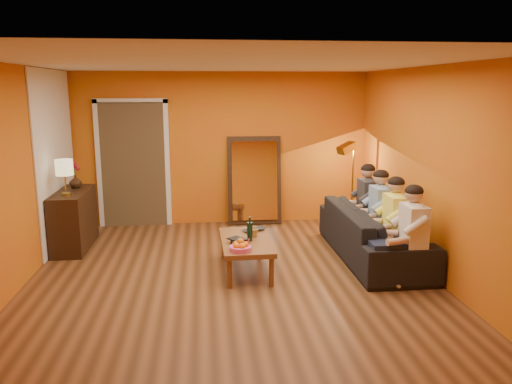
{
  "coord_description": "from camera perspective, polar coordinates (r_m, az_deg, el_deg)",
  "views": [
    {
      "loc": [
        -0.32,
        -5.8,
        2.32
      ],
      "look_at": [
        0.35,
        0.5,
        1.0
      ],
      "focal_mm": 35.0,
      "sensor_mm": 36.0,
      "label": 1
    }
  ],
  "objects": [
    {
      "name": "room_shell",
      "position": [
        6.27,
        -3.06,
        2.38
      ],
      "size": [
        5.0,
        5.5,
        2.6
      ],
      "color": "brown",
      "rests_on": "ground"
    },
    {
      "name": "white_accent",
      "position": [
        7.92,
        -21.91,
        3.51
      ],
      "size": [
        0.02,
        1.9,
        2.58
      ],
      "primitive_type": "cube",
      "color": "white",
      "rests_on": "wall_left"
    },
    {
      "name": "doorway_recess",
      "position": [
        8.81,
        -13.73,
        3.13
      ],
      "size": [
        1.06,
        0.3,
        2.1
      ],
      "primitive_type": "cube",
      "color": "#3F2D19",
      "rests_on": "floor"
    },
    {
      "name": "door_jamb_left",
      "position": [
        8.78,
        -17.52,
        2.9
      ],
      "size": [
        0.08,
        0.06,
        2.2
      ],
      "primitive_type": "cube",
      "color": "white",
      "rests_on": "wall_back"
    },
    {
      "name": "door_jamb_right",
      "position": [
        8.63,
        -10.07,
        3.11
      ],
      "size": [
        0.08,
        0.06,
        2.2
      ],
      "primitive_type": "cube",
      "color": "white",
      "rests_on": "wall_back"
    },
    {
      "name": "door_header",
      "position": [
        8.6,
        -14.18,
        10.07
      ],
      "size": [
        1.22,
        0.06,
        0.08
      ],
      "primitive_type": "cube",
      "color": "white",
      "rests_on": "wall_back"
    },
    {
      "name": "mirror_frame",
      "position": [
        8.62,
        -0.18,
        1.33
      ],
      "size": [
        0.92,
        0.27,
        1.51
      ],
      "primitive_type": "cube",
      "rotation": [
        -0.14,
        0.0,
        0.0
      ],
      "color": "#301E10",
      "rests_on": "floor"
    },
    {
      "name": "mirror_glass",
      "position": [
        8.58,
        -0.15,
        1.28
      ],
      "size": [
        0.78,
        0.21,
        1.35
      ],
      "primitive_type": "cube",
      "rotation": [
        -0.14,
        0.0,
        0.0
      ],
      "color": "white",
      "rests_on": "mirror_frame"
    },
    {
      "name": "sideboard",
      "position": [
        7.83,
        -20.09,
        -2.97
      ],
      "size": [
        0.44,
        1.18,
        0.85
      ],
      "primitive_type": "cube",
      "color": "#301E10",
      "rests_on": "floor"
    },
    {
      "name": "table_lamp",
      "position": [
        7.41,
        -21.0,
        1.54
      ],
      "size": [
        0.24,
        0.24,
        0.51
      ],
      "primitive_type": null,
      "color": "beige",
      "rests_on": "sideboard"
    },
    {
      "name": "sofa",
      "position": [
        7.13,
        13.22,
        -4.58
      ],
      "size": [
        2.41,
        0.94,
        0.7
      ],
      "primitive_type": "imported",
      "rotation": [
        0.0,
        0.0,
        1.57
      ],
      "color": "black",
      "rests_on": "floor"
    },
    {
      "name": "coffee_table",
      "position": [
        6.48,
        -1.19,
        -7.24
      ],
      "size": [
        0.64,
        1.23,
        0.42
      ],
      "primitive_type": null,
      "rotation": [
        0.0,
        0.0,
        0.02
      ],
      "color": "brown",
      "rests_on": "floor"
    },
    {
      "name": "floor_lamp",
      "position": [
        8.32,
        10.96,
        0.45
      ],
      "size": [
        0.37,
        0.34,
        1.44
      ],
      "primitive_type": null,
      "rotation": [
        0.0,
        0.0,
        0.42
      ],
      "color": "#B19633",
      "rests_on": "floor"
    },
    {
      "name": "dog",
      "position": [
        6.25,
        15.17,
        -7.48
      ],
      "size": [
        0.4,
        0.56,
        0.61
      ],
      "primitive_type": null,
      "rotation": [
        0.0,
        0.0,
        -0.15
      ],
      "color": "#935E42",
      "rests_on": "floor"
    },
    {
      "name": "person_far_left",
      "position": [
        6.21,
        17.49,
        -4.77
      ],
      "size": [
        0.7,
        0.44,
        1.22
      ],
      "primitive_type": null,
      "color": "beige",
      "rests_on": "sofa"
    },
    {
      "name": "person_mid_left",
      "position": [
        6.7,
        15.63,
        -3.47
      ],
      "size": [
        0.7,
        0.44,
        1.22
      ],
      "primitive_type": null,
      "color": "#FFFA54",
      "rests_on": "sofa"
    },
    {
      "name": "person_mid_right",
      "position": [
        7.2,
        14.03,
        -2.34
      ],
      "size": [
        0.7,
        0.44,
        1.22
      ],
      "primitive_type": null,
      "color": "#82A1CA",
      "rests_on": "sofa"
    },
    {
      "name": "person_far_right",
      "position": [
        7.7,
        12.65,
        -1.36
      ],
      "size": [
        0.7,
        0.44,
        1.22
      ],
      "primitive_type": null,
      "color": "#2F2F33",
      "rests_on": "sofa"
    },
    {
      "name": "fruit_bowl",
      "position": [
        5.96,
        -1.79,
        -6.03
      ],
      "size": [
        0.26,
        0.26,
        0.16
      ],
      "primitive_type": null,
      "color": "#E8528E",
      "rests_on": "coffee_table"
    },
    {
      "name": "wine_bottle",
      "position": [
        6.33,
        -0.71,
        -4.24
      ],
      "size": [
        0.07,
        0.07,
        0.31
      ],
      "primitive_type": "cylinder",
      "color": "black",
      "rests_on": "coffee_table"
    },
    {
      "name": "tumbler",
      "position": [
        6.53,
        -0.24,
        -4.7
      ],
      "size": [
        0.13,
        0.13,
        0.1
      ],
      "primitive_type": "imported",
      "rotation": [
        0.0,
        0.0,
        0.22
      ],
      "color": "#B27F3F",
      "rests_on": "coffee_table"
    },
    {
      "name": "laptop",
      "position": [
        6.76,
        0.07,
        -4.43
      ],
      "size": [
        0.42,
        0.37,
        0.03
      ],
      "primitive_type": "imported",
      "rotation": [
        0.0,
        0.0,
        0.51
      ],
      "color": "black",
      "rests_on": "coffee_table"
    },
    {
      "name": "book_lower",
      "position": [
        6.21,
        -2.7,
        -5.94
      ],
      "size": [
        0.24,
        0.3,
        0.03
      ],
      "primitive_type": "imported",
      "rotation": [
        0.0,
        0.0,
        0.17
      ],
      "color": "#301E10",
      "rests_on": "coffee_table"
    },
    {
      "name": "book_mid",
      "position": [
        6.21,
        -2.62,
        -5.72
      ],
      "size": [
        0.24,
        0.3,
        0.02
      ],
      "primitive_type": "imported",
      "rotation": [
        0.0,
        0.0,
        -0.22
      ],
      "color": "maroon",
      "rests_on": "book_lower"
    },
    {
      "name": "book_upper",
      "position": [
        6.19,
        -2.7,
        -5.59
      ],
      "size": [
        0.27,
        0.28,
        0.02
      ],
      "primitive_type": "imported",
      "rotation": [
        0.0,
        0.0,
        0.67
      ],
      "color": "black",
      "rests_on": "book_mid"
    },
    {
      "name": "vase",
      "position": [
        7.96,
        -19.93,
        1.12
      ],
      "size": [
        0.19,
        0.19,
        0.19
      ],
      "primitive_type": "imported",
      "color": "#301E10",
      "rests_on": "sideboard"
    },
    {
      "name": "flowers",
      "position": [
        7.92,
        -20.05,
        2.77
      ],
      "size": [
        0.17,
        0.17,
        0.42
      ],
      "primitive_type": null,
      "color": "maroon",
      "rests_on": "vase"
    }
  ]
}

